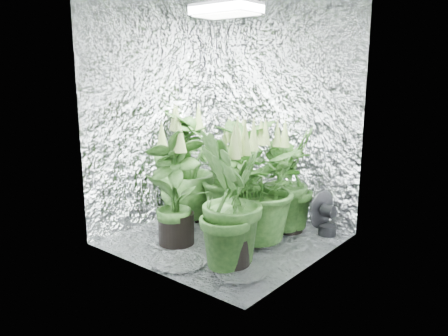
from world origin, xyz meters
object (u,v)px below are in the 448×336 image
plant_a (237,174)px  plant_g (231,202)px  grow_lamp (226,9)px  plant_f (175,189)px  plant_b (238,186)px  plant_d (187,167)px  plant_e (253,185)px  plant_c (289,181)px  circulation_fan (325,216)px

plant_a → plant_g: bearing=-54.8°
plant_a → plant_g: (0.53, -0.75, 0.02)m
grow_lamp → plant_f: grow_lamp is taller
plant_b → plant_d: size_ratio=0.84×
grow_lamp → plant_d: (-0.60, 0.17, -1.32)m
plant_a → grow_lamp: bearing=-67.1°
plant_a → plant_d: plant_d is taller
plant_e → plant_f: size_ratio=1.05×
grow_lamp → plant_b: grow_lamp is taller
plant_f → plant_e: bearing=40.1°
plant_c → grow_lamp: bearing=-120.7°
plant_c → plant_g: 0.93m
grow_lamp → plant_b: bearing=86.8°
plant_e → circulation_fan: (0.36, 0.55, -0.33)m
plant_d → plant_g: bearing=-31.0°
plant_b → plant_c: bearing=50.7°
plant_d → plant_f: plant_d is taller
plant_a → plant_c: (0.44, 0.17, -0.02)m
plant_b → plant_d: 0.62m
plant_g → plant_f: bearing=171.5°
plant_d → plant_g: (1.00, -0.60, -0.01)m
plant_g → grow_lamp: bearing=132.7°
plant_a → circulation_fan: size_ratio=2.69×
plant_b → plant_f: bearing=-118.3°
plant_c → plant_e: size_ratio=0.92×
plant_f → circulation_fan: 1.30m
plant_d → plant_f: 0.62m
plant_b → plant_g: 0.69m
plant_c → circulation_fan: plant_c is taller
grow_lamp → plant_b: size_ratio=0.54×
plant_d → circulation_fan: size_ratio=2.89×
plant_f → plant_g: size_ratio=0.96×
plant_c → plant_e: (-0.07, -0.43, 0.04)m
plant_d → plant_e: size_ratio=1.04×
grow_lamp → plant_d: grow_lamp is taller
plant_e → plant_g: 0.52m
grow_lamp → plant_b: 1.41m
plant_d → plant_f: size_ratio=1.09×
plant_a → plant_d: size_ratio=0.93×
plant_b → plant_g: size_ratio=0.88×
plant_b → plant_d: (-0.61, 0.02, 0.08)m
circulation_fan → plant_a: bearing=-151.1°
plant_d → plant_g: plant_d is taller
circulation_fan → grow_lamp: bearing=-126.5°
plant_a → circulation_fan: 0.84m
grow_lamp → plant_f: bearing=-127.0°
plant_c → plant_d: (-0.90, -0.33, 0.05)m
plant_g → plant_a: bearing=125.2°
grow_lamp → plant_f: size_ratio=0.49×
plant_b → plant_f: size_ratio=0.92×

